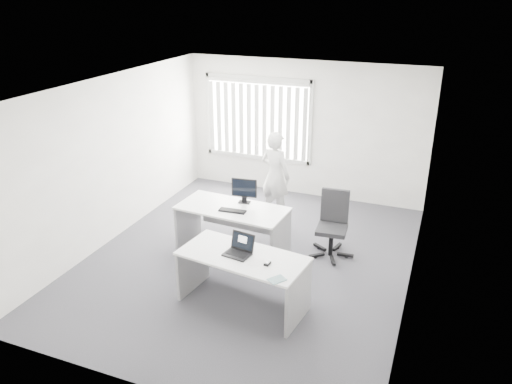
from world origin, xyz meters
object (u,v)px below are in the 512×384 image
at_px(person, 275,176).
at_px(monitor, 244,191).
at_px(office_chair, 332,235).
at_px(desk_near, 243,269).
at_px(laptop, 237,246).
at_px(desk_far, 232,220).

bearing_deg(person, monitor, 103.62).
height_order(office_chair, monitor, monitor).
bearing_deg(desk_near, office_chair, 74.06).
relative_size(person, laptop, 4.85).
xyz_separation_m(desk_near, person, (-0.54, 2.85, 0.28)).
relative_size(desk_far, monitor, 4.31).
relative_size(laptop, monitor, 0.83).
bearing_deg(monitor, desk_near, -75.36).
bearing_deg(person, office_chair, 160.92).
height_order(desk_near, laptop, laptop).
height_order(office_chair, laptop, office_chair).
distance_m(desk_near, office_chair, 2.03).
distance_m(laptop, monitor, 1.70).
height_order(desk_far, person, person).
relative_size(desk_near, office_chair, 1.66).
height_order(office_chair, person, person).
height_order(laptop, monitor, monitor).
bearing_deg(laptop, office_chair, 73.87).
bearing_deg(desk_near, person, 108.34).
bearing_deg(monitor, desk_far, -119.92).
bearing_deg(person, desk_near, 118.50).
xyz_separation_m(office_chair, laptop, (-0.87, -1.87, 0.58)).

